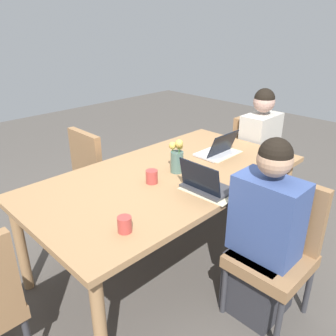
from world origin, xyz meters
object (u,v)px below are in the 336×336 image
at_px(chair_far_right_near, 98,171).
at_px(laptop_head_right_left_near, 218,150).
at_px(flower_vase, 177,158).
at_px(coffee_mug_near_right, 125,224).
at_px(chair_head_right_left_near, 254,155).
at_px(coffee_mug_centre_left, 152,177).
at_px(laptop_near_left_mid, 205,185).
at_px(person_head_right_left_near, 258,156).
at_px(chair_near_left_mid, 278,244).
at_px(dining_table, 168,183).
at_px(coffee_mug_near_left, 264,166).
at_px(person_near_left_mid, 264,242).

relative_size(chair_far_right_near, laptop_head_right_left_near, 2.81).
bearing_deg(flower_vase, coffee_mug_near_right, -155.82).
height_order(chair_head_right_left_near, coffee_mug_centre_left, chair_head_right_left_near).
bearing_deg(laptop_near_left_mid, laptop_head_right_left_near, 30.55).
bearing_deg(person_head_right_left_near, chair_near_left_mid, -143.49).
distance_m(dining_table, flower_vase, 0.20).
xyz_separation_m(chair_far_right_near, coffee_mug_near_left, (0.58, -1.32, 0.29)).
xyz_separation_m(chair_head_right_left_near, coffee_mug_near_right, (-2.00, -0.43, 0.28)).
xyz_separation_m(chair_near_left_mid, coffee_mug_near_left, (0.42, 0.39, 0.29)).
bearing_deg(laptop_head_right_left_near, flower_vase, 179.22).
relative_size(person_head_right_left_near, coffee_mug_near_right, 13.60).
height_order(dining_table, coffee_mug_near_left, coffee_mug_near_left).
relative_size(laptop_near_left_mid, coffee_mug_near_left, 3.45).
xyz_separation_m(dining_table, chair_far_right_near, (-0.04, 0.86, -0.17)).
bearing_deg(dining_table, chair_far_right_near, 92.74).
bearing_deg(chair_near_left_mid, chair_far_right_near, 95.34).
bearing_deg(chair_far_right_near, coffee_mug_near_right, -117.65).
distance_m(person_near_left_mid, laptop_head_right_left_near, 0.96).
relative_size(laptop_near_left_mid, coffee_mug_near_right, 3.64).
distance_m(dining_table, coffee_mug_centre_left, 0.21).
relative_size(dining_table, chair_near_left_mid, 2.29).
distance_m(person_near_left_mid, chair_far_right_near, 1.65).
xyz_separation_m(chair_head_right_left_near, person_near_left_mid, (-1.28, -0.86, 0.03)).
relative_size(chair_head_right_left_near, laptop_head_right_left_near, 2.81).
xyz_separation_m(flower_vase, laptop_head_right_left_near, (0.48, -0.01, -0.07)).
bearing_deg(person_near_left_mid, laptop_near_left_mid, 97.02).
distance_m(chair_near_left_mid, chair_far_right_near, 1.71).
relative_size(chair_far_right_near, coffee_mug_near_left, 9.69).
bearing_deg(chair_near_left_mid, coffee_mug_centre_left, 109.71).
bearing_deg(laptop_head_right_left_near, chair_far_right_near, 124.12).
xyz_separation_m(chair_near_left_mid, person_near_left_mid, (-0.07, 0.06, 0.03)).
height_order(person_head_right_left_near, laptop_head_right_left_near, person_head_right_left_near).
bearing_deg(chair_head_right_left_near, person_head_right_left_near, -128.76).
bearing_deg(chair_head_right_left_near, flower_vase, -175.82).
bearing_deg(person_head_right_left_near, coffee_mug_near_left, -147.52).
xyz_separation_m(flower_vase, laptop_near_left_mid, (-0.09, -0.34, -0.07)).
xyz_separation_m(flower_vase, coffee_mug_near_left, (0.46, -0.45, -0.07)).
relative_size(laptop_near_left_mid, laptop_head_right_left_near, 1.00).
xyz_separation_m(coffee_mug_near_left, coffee_mug_near_right, (-1.21, 0.11, -0.00)).
bearing_deg(coffee_mug_near_right, laptop_head_right_left_near, 15.05).
relative_size(person_near_left_mid, laptop_head_right_left_near, 3.73).
bearing_deg(laptop_head_right_left_near, person_head_right_left_near, 1.87).
relative_size(person_head_right_left_near, coffee_mug_centre_left, 12.87).
relative_size(flower_vase, coffee_mug_near_left, 2.81).
height_order(laptop_near_left_mid, coffee_mug_near_right, laptop_near_left_mid).
bearing_deg(chair_head_right_left_near, person_near_left_mid, -146.02).
height_order(dining_table, chair_far_right_near, chair_far_right_near).
bearing_deg(laptop_near_left_mid, person_head_right_left_near, 15.65).
bearing_deg(flower_vase, chair_near_left_mid, -87.11).
relative_size(chair_near_left_mid, chair_far_right_near, 1.00).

